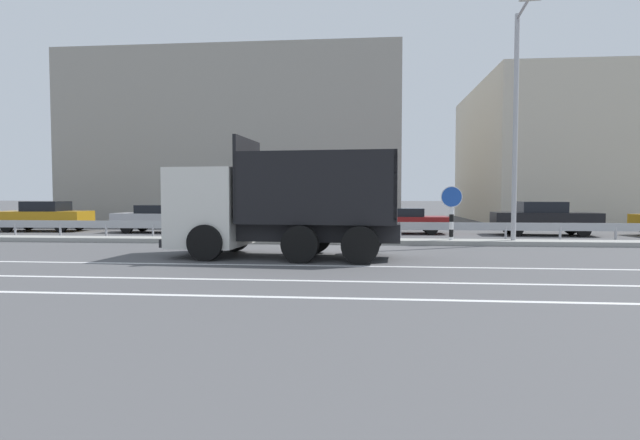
% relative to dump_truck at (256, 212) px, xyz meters
% --- Properties ---
extents(ground_plane, '(320.00, 320.00, 0.00)m').
position_rel_dump_truck_xyz_m(ground_plane, '(2.65, 2.23, -1.36)').
color(ground_plane, '#4C4C4F').
extents(lane_strip_0, '(55.22, 0.16, 0.01)m').
position_rel_dump_truck_xyz_m(lane_strip_0, '(0.97, -1.86, -1.35)').
color(lane_strip_0, silver).
rests_on(lane_strip_0, ground_plane).
extents(lane_strip_1, '(55.22, 0.16, 0.01)m').
position_rel_dump_truck_xyz_m(lane_strip_1, '(0.97, -4.22, -1.35)').
color(lane_strip_1, silver).
rests_on(lane_strip_1, ground_plane).
extents(lane_strip_2, '(55.22, 0.16, 0.01)m').
position_rel_dump_truck_xyz_m(lane_strip_2, '(0.97, -6.01, -1.35)').
color(lane_strip_2, silver).
rests_on(lane_strip_2, ground_plane).
extents(median_island, '(30.37, 1.10, 0.18)m').
position_rel_dump_truck_xyz_m(median_island, '(2.65, 4.32, -1.27)').
color(median_island, gray).
rests_on(median_island, ground_plane).
extents(median_guardrail, '(55.22, 0.09, 0.78)m').
position_rel_dump_truck_xyz_m(median_guardrail, '(2.65, 5.62, -0.79)').
color(median_guardrail, '#9EA0A5').
rests_on(median_guardrail, ground_plane).
extents(dump_truck, '(7.02, 3.16, 3.59)m').
position_rel_dump_truck_xyz_m(dump_truck, '(0.00, 0.00, 0.00)').
color(dump_truck, silver).
rests_on(dump_truck, ground_plane).
extents(median_road_sign, '(0.81, 0.16, 2.22)m').
position_rel_dump_truck_xyz_m(median_road_sign, '(6.58, 4.32, -0.16)').
color(median_road_sign, white).
rests_on(median_road_sign, ground_plane).
extents(street_lamp_1, '(0.71, 2.30, 8.57)m').
position_rel_dump_truck_xyz_m(street_lamp_1, '(8.88, 4.21, 3.42)').
color(street_lamp_1, '#ADADB2').
rests_on(street_lamp_1, ground_plane).
extents(parked_car_1, '(4.65, 2.15, 1.57)m').
position_rel_dump_truck_xyz_m(parked_car_1, '(-13.48, 9.72, -0.57)').
color(parked_car_1, '#B27A14').
rests_on(parked_car_1, ground_plane).
extents(parked_car_2, '(4.83, 1.97, 1.39)m').
position_rel_dump_truck_xyz_m(parked_car_2, '(-6.90, 9.26, -0.63)').
color(parked_car_2, '#A3A3A8').
rests_on(parked_car_2, ground_plane).
extents(parked_car_3, '(4.48, 1.88, 1.45)m').
position_rel_dump_truck_xyz_m(parked_car_3, '(-0.63, 9.87, -0.62)').
color(parked_car_3, '#A3A3A8').
rests_on(parked_car_3, ground_plane).
extents(parked_car_4, '(4.70, 1.87, 1.25)m').
position_rel_dump_truck_xyz_m(parked_car_4, '(5.01, 9.75, -0.70)').
color(parked_car_4, maroon).
rests_on(parked_car_4, ground_plane).
extents(parked_car_5, '(4.76, 2.12, 1.58)m').
position_rel_dump_truck_xyz_m(parked_car_5, '(11.67, 9.27, -0.56)').
color(parked_car_5, black).
rests_on(parked_car_5, ground_plane).
extents(background_building_0, '(22.12, 15.94, 11.25)m').
position_rel_dump_truck_xyz_m(background_building_0, '(-5.62, 23.26, 4.27)').
color(background_building_0, gray).
rests_on(background_building_0, ground_plane).
extents(background_building_1, '(11.13, 15.98, 10.02)m').
position_rel_dump_truck_xyz_m(background_building_1, '(17.06, 24.13, 3.66)').
color(background_building_1, beige).
rests_on(background_building_1, ground_plane).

